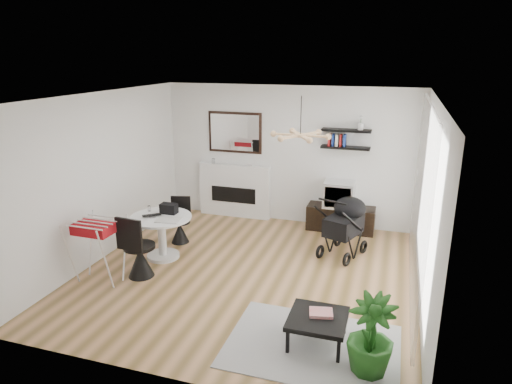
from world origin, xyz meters
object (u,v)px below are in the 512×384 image
(stroller, at_px, (345,228))
(crt_tv, at_px, (339,194))
(potted_plant, at_px, (371,335))
(dining_table, at_px, (162,230))
(coffee_table, at_px, (318,320))
(drying_rack, at_px, (98,250))
(tv_console, at_px, (341,218))
(fireplace, at_px, (235,184))

(stroller, bearing_deg, crt_tv, 123.56)
(crt_tv, distance_m, potted_plant, 4.13)
(dining_table, height_order, coffee_table, dining_table)
(crt_tv, xyz_separation_m, drying_rack, (-3.09, -3.15, -0.21))
(potted_plant, bearing_deg, dining_table, 151.45)
(tv_console, relative_size, potted_plant, 1.42)
(fireplace, distance_m, coffee_table, 4.57)
(tv_console, distance_m, drying_rack, 4.46)
(tv_console, bearing_deg, dining_table, -141.32)
(tv_console, bearing_deg, fireplace, 175.98)
(potted_plant, bearing_deg, tv_console, 101.66)
(fireplace, xyz_separation_m, crt_tv, (2.16, -0.16, 0.04))
(dining_table, distance_m, coffee_table, 3.28)
(tv_console, xyz_separation_m, stroller, (0.20, -1.08, 0.23))
(crt_tv, height_order, potted_plant, crt_tv)
(tv_console, xyz_separation_m, potted_plant, (0.83, -4.03, 0.21))
(fireplace, bearing_deg, drying_rack, -105.65)
(coffee_table, bearing_deg, potted_plant, -28.25)
(crt_tv, bearing_deg, stroller, -76.67)
(tv_console, relative_size, drying_rack, 1.31)
(tv_console, relative_size, stroller, 1.16)
(potted_plant, bearing_deg, crt_tv, 102.41)
(crt_tv, xyz_separation_m, potted_plant, (0.89, -4.03, -0.27))
(stroller, distance_m, coffee_table, 2.63)
(coffee_table, bearing_deg, crt_tv, 94.21)
(dining_table, xyz_separation_m, stroller, (2.86, 1.05, -0.01))
(fireplace, distance_m, crt_tv, 2.17)
(potted_plant, bearing_deg, drying_rack, 167.62)
(tv_console, distance_m, stroller, 1.12)
(stroller, relative_size, coffee_table, 1.63)
(fireplace, relative_size, potted_plant, 2.41)
(fireplace, xyz_separation_m, stroller, (2.42, -1.23, -0.22))
(crt_tv, relative_size, dining_table, 0.56)
(fireplace, bearing_deg, tv_console, -4.02)
(crt_tv, distance_m, stroller, 1.13)
(drying_rack, distance_m, coffee_table, 3.41)
(tv_console, bearing_deg, drying_rack, -134.89)
(tv_console, height_order, stroller, stroller)
(drying_rack, bearing_deg, stroller, 32.68)
(stroller, xyz_separation_m, potted_plant, (0.63, -2.95, -0.02))
(stroller, bearing_deg, tv_console, 120.76)
(fireplace, bearing_deg, stroller, -27.02)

